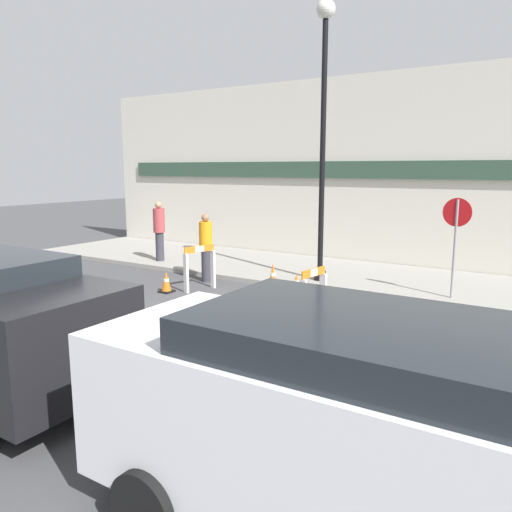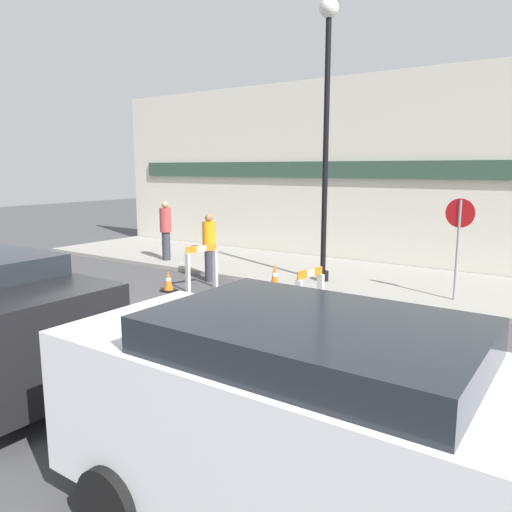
{
  "view_description": "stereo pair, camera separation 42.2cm",
  "coord_description": "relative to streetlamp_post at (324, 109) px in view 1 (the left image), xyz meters",
  "views": [
    {
      "loc": [
        6.09,
        -5.71,
        2.86
      ],
      "look_at": [
        0.51,
        3.16,
        1.0
      ],
      "focal_mm": 35.0,
      "sensor_mm": 36.0,
      "label": 1
    },
    {
      "loc": [
        6.45,
        -5.48,
        2.86
      ],
      "look_at": [
        0.51,
        3.16,
        1.0
      ],
      "focal_mm": 35.0,
      "sensor_mm": 36.0,
      "label": 2
    }
  ],
  "objects": [
    {
      "name": "person_pedestrian",
      "position": [
        -5.17,
        -0.16,
        -3.15
      ],
      "size": [
        0.46,
        0.46,
        1.77
      ],
      "rotation": [
        0.0,
        0.0,
        3.63
      ],
      "color": "#33333D",
      "rests_on": "sidewalk_slab"
    },
    {
      "name": "storefront_facade",
      "position": [
        -0.99,
        3.13,
        -1.46
      ],
      "size": [
        18.0,
        0.22,
        5.5
      ],
      "color": "beige",
      "rests_on": "ground_plane"
    },
    {
      "name": "ground_plane",
      "position": [
        -0.99,
        -5.35,
        -4.21
      ],
      "size": [
        60.0,
        60.0,
        0.0
      ],
      "primitive_type": "plane",
      "color": "#424244"
    },
    {
      "name": "parked_car_2",
      "position": [
        3.85,
        -7.77,
        -3.2
      ],
      "size": [
        4.19,
        1.85,
        1.81
      ],
      "color": "silver",
      "rests_on": "ground_plane"
    },
    {
      "name": "streetlamp_post",
      "position": [
        0.0,
        0.0,
        0.0
      ],
      "size": [
        0.44,
        0.44,
        6.5
      ],
      "color": "black",
      "rests_on": "sidewalk_slab"
    },
    {
      "name": "barricade_0",
      "position": [
        -2.14,
        -2.05,
        -3.64
      ],
      "size": [
        0.37,
        0.82,
        1.06
      ],
      "rotation": [
        0.0,
        0.0,
        4.41
      ],
      "color": "white",
      "rests_on": "ground_plane"
    },
    {
      "name": "person_worker",
      "position": [
        -2.59,
        -1.24,
        -3.28
      ],
      "size": [
        0.46,
        0.46,
        1.72
      ],
      "rotation": [
        0.0,
        0.0,
        -0.61
      ],
      "color": "#33333D",
      "rests_on": "ground_plane"
    },
    {
      "name": "traffic_cone_1",
      "position": [
        -2.69,
        -2.62,
        -3.98
      ],
      "size": [
        0.3,
        0.3,
        0.49
      ],
      "color": "black",
      "rests_on": "ground_plane"
    },
    {
      "name": "barricade_1",
      "position": [
        1.26,
        -3.01,
        -3.66
      ],
      "size": [
        0.25,
        0.72,
        1.06
      ],
      "rotation": [
        0.0,
        0.0,
        7.69
      ],
      "color": "white",
      "rests_on": "ground_plane"
    },
    {
      "name": "traffic_cone_2",
      "position": [
        -0.72,
        -1.07,
        -3.9
      ],
      "size": [
        0.3,
        0.3,
        0.64
      ],
      "color": "black",
      "rests_on": "ground_plane"
    },
    {
      "name": "traffic_cone_4",
      "position": [
        1.19,
        -3.69,
        -3.87
      ],
      "size": [
        0.3,
        0.3,
        0.71
      ],
      "color": "black",
      "rests_on": "ground_plane"
    },
    {
      "name": "traffic_cone_0",
      "position": [
        -0.1,
        -1.06,
        -4.0
      ],
      "size": [
        0.3,
        0.3,
        0.46
      ],
      "color": "black",
      "rests_on": "ground_plane"
    },
    {
      "name": "sidewalk_slab",
      "position": [
        -0.99,
        1.1,
        -4.16
      ],
      "size": [
        18.0,
        3.9,
        0.11
      ],
      "color": "gray",
      "rests_on": "ground_plane"
    },
    {
      "name": "stop_sign",
      "position": [
        3.12,
        -0.05,
        -2.67
      ],
      "size": [
        0.6,
        0.09,
        2.13
      ],
      "rotation": [
        0.0,
        0.0,
        3.02
      ],
      "color": "gray",
      "rests_on": "sidewalk_slab"
    },
    {
      "name": "traffic_cone_3",
      "position": [
        -0.22,
        -4.09,
        -3.91
      ],
      "size": [
        0.3,
        0.3,
        0.62
      ],
      "color": "black",
      "rests_on": "ground_plane"
    }
  ]
}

